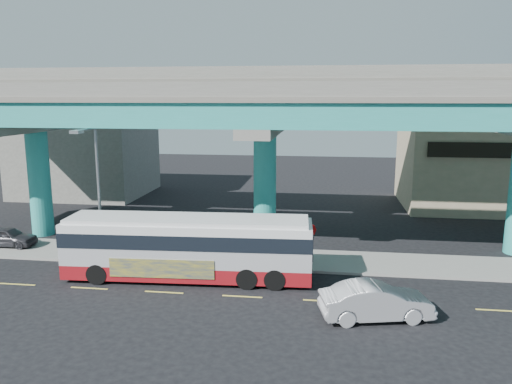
# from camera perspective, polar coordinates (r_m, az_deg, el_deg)

# --- Properties ---
(ground) EXTENTS (120.00, 120.00, 0.00)m
(ground) POSITION_cam_1_polar(r_m,az_deg,el_deg) (25.46, -1.48, -11.60)
(ground) COLOR black
(ground) RESTS_ON ground
(sidewalk) EXTENTS (70.00, 4.00, 0.15)m
(sidewalk) POSITION_cam_1_polar(r_m,az_deg,el_deg) (30.53, 0.20, -7.58)
(sidewalk) COLOR gray
(sidewalk) RESTS_ON ground
(lane_markings) EXTENTS (58.00, 0.12, 0.01)m
(lane_markings) POSITION_cam_1_polar(r_m,az_deg,el_deg) (25.18, -1.59, -11.85)
(lane_markings) COLOR #D8C64C
(lane_markings) RESTS_ON ground
(viaduct) EXTENTS (52.00, 12.40, 11.70)m
(viaduct) POSITION_cam_1_polar(r_m,az_deg,el_deg) (32.56, 1.07, 9.81)
(viaduct) COLOR teal
(viaduct) RESTS_ON ground
(building_beige) EXTENTS (14.00, 10.23, 7.00)m
(building_beige) POSITION_cam_1_polar(r_m,az_deg,el_deg) (48.71, 24.69, 2.51)
(building_beige) COLOR tan
(building_beige) RESTS_ON ground
(building_concrete) EXTENTS (12.00, 10.00, 9.00)m
(building_concrete) POSITION_cam_1_polar(r_m,az_deg,el_deg) (53.15, -18.92, 4.60)
(building_concrete) COLOR gray
(building_concrete) RESTS_ON ground
(transit_bus) EXTENTS (13.41, 3.52, 3.41)m
(transit_bus) POSITION_cam_1_polar(r_m,az_deg,el_deg) (27.18, -7.73, -6.05)
(transit_bus) COLOR maroon
(transit_bus) RESTS_ON ground
(sedan) EXTENTS (3.84, 5.67, 1.63)m
(sedan) POSITION_cam_1_polar(r_m,az_deg,el_deg) (23.17, 13.56, -12.07)
(sedan) COLOR #AEAEB3
(sedan) RESTS_ON ground
(parked_car) EXTENTS (1.59, 3.75, 1.27)m
(parked_car) POSITION_cam_1_polar(r_m,az_deg,el_deg) (36.31, -26.54, -4.58)
(parked_car) COLOR #323237
(parked_car) RESTS_ON sidewalk
(street_lamp) EXTENTS (0.50, 2.59, 8.00)m
(street_lamp) POSITION_cam_1_polar(r_m,az_deg,el_deg) (30.01, -18.10, 1.89)
(street_lamp) COLOR gray
(street_lamp) RESTS_ON sidewalk
(stop_sign) EXTENTS (0.73, 0.29, 2.54)m
(stop_sign) POSITION_cam_1_polar(r_m,az_deg,el_deg) (28.47, 6.17, -5.00)
(stop_sign) COLOR gray
(stop_sign) RESTS_ON sidewalk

